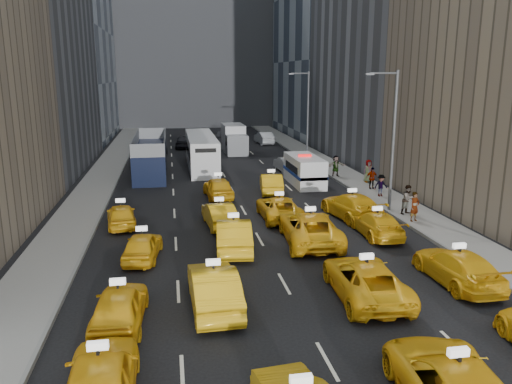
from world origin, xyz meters
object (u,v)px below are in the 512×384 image
nypd_van (304,171)px  double_decker (151,155)px  box_truck (234,139)px  taxi_0 (101,381)px  city_bus (201,152)px  pedestrian_0 (415,207)px

nypd_van → double_decker: size_ratio=0.50×
nypd_van → box_truck: size_ratio=0.86×
taxi_0 → nypd_van: 29.13m
city_bus → box_truck: bearing=69.2°
double_decker → city_bus: (4.64, 2.06, -0.16)m
taxi_0 → city_bus: (4.95, 34.91, 0.72)m
double_decker → pedestrian_0: size_ratio=6.62×
nypd_van → box_truck: bearing=108.4°
taxi_0 → nypd_van: size_ratio=0.81×
box_truck → double_decker: bearing=-125.1°
taxi_0 → double_decker: size_ratio=0.41×
pedestrian_0 → city_bus: bearing=98.5°
taxi_0 → pedestrian_0: size_ratio=2.68×
double_decker → box_truck: (8.98, 11.20, -0.18)m
taxi_0 → pedestrian_0: pedestrian_0 is taller
city_bus → pedestrian_0: (11.36, -20.48, -0.49)m
nypd_van → double_decker: double_decker is taller
taxi_0 → box_truck: 45.02m
city_bus → nypd_van: bearing=-43.7°
nypd_van → pedestrian_0: (3.60, -11.77, -0.06)m
taxi_0 → nypd_van: bearing=-117.5°
double_decker → box_truck: size_ratio=1.72×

